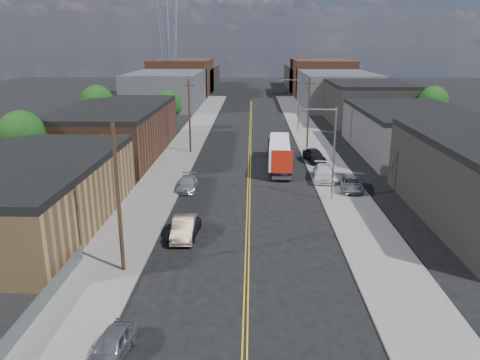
# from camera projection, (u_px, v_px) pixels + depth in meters

# --- Properties ---
(ground) EXTENTS (260.00, 260.00, 0.00)m
(ground) POSITION_uv_depth(u_px,v_px,m) (250.00, 133.00, 78.91)
(ground) COLOR black
(ground) RESTS_ON ground
(centerline) EXTENTS (0.32, 120.00, 0.01)m
(centerline) POSITION_uv_depth(u_px,v_px,m) (250.00, 153.00, 64.53)
(centerline) COLOR gold
(centerline) RESTS_ON ground
(sidewalk_left) EXTENTS (5.00, 140.00, 0.15)m
(sidewalk_left) POSITION_uv_depth(u_px,v_px,m) (181.00, 152.00, 64.75)
(sidewalk_left) COLOR slate
(sidewalk_left) RESTS_ON ground
(sidewalk_right) EXTENTS (5.00, 140.00, 0.15)m
(sidewalk_right) POSITION_uv_depth(u_px,v_px,m) (319.00, 153.00, 64.27)
(sidewalk_right) COLOR slate
(sidewalk_right) RESTS_ON ground
(warehouse_tan) EXTENTS (12.00, 22.00, 5.60)m
(warehouse_tan) POSITION_uv_depth(u_px,v_px,m) (29.00, 193.00, 38.30)
(warehouse_tan) COLOR olive
(warehouse_tan) RESTS_ON ground
(warehouse_brown) EXTENTS (12.00, 26.00, 6.60)m
(warehouse_brown) POSITION_uv_depth(u_px,v_px,m) (117.00, 130.00, 63.09)
(warehouse_brown) COLOR #4E2D1F
(warehouse_brown) RESTS_ON ground
(industrial_right_b) EXTENTS (14.00, 24.00, 6.10)m
(industrial_right_b) POSITION_uv_depth(u_px,v_px,m) (410.00, 131.00, 64.08)
(industrial_right_b) COLOR #3A3B3D
(industrial_right_b) RESTS_ON ground
(industrial_right_c) EXTENTS (14.00, 22.00, 7.60)m
(industrial_right_c) POSITION_uv_depth(u_px,v_px,m) (366.00, 102.00, 88.80)
(industrial_right_c) COLOR black
(industrial_right_c) RESTS_ON ground
(skyline_left_a) EXTENTS (16.00, 30.00, 8.00)m
(skyline_left_a) POSITION_uv_depth(u_px,v_px,m) (168.00, 89.00, 111.84)
(skyline_left_a) COLOR #3A3B3D
(skyline_left_a) RESTS_ON ground
(skyline_right_a) EXTENTS (16.00, 30.00, 8.00)m
(skyline_right_a) POSITION_uv_depth(u_px,v_px,m) (335.00, 89.00, 110.85)
(skyline_right_a) COLOR #3A3B3D
(skyline_right_a) RESTS_ON ground
(skyline_left_b) EXTENTS (16.00, 26.00, 10.00)m
(skyline_left_b) POSITION_uv_depth(u_px,v_px,m) (183.00, 77.00, 135.53)
(skyline_left_b) COLOR #4E2D1F
(skyline_left_b) RESTS_ON ground
(skyline_right_b) EXTENTS (16.00, 26.00, 10.00)m
(skyline_right_b) POSITION_uv_depth(u_px,v_px,m) (321.00, 77.00, 134.53)
(skyline_right_b) COLOR #4E2D1F
(skyline_right_b) RESTS_ON ground
(skyline_left_c) EXTENTS (16.00, 40.00, 7.00)m
(skyline_left_c) POSITION_uv_depth(u_px,v_px,m) (191.00, 77.00, 155.13)
(skyline_left_c) COLOR black
(skyline_left_c) RESTS_ON ground
(skyline_right_c) EXTENTS (16.00, 40.00, 7.00)m
(skyline_right_c) POSITION_uv_depth(u_px,v_px,m) (312.00, 78.00, 154.14)
(skyline_right_c) COLOR black
(skyline_right_c) RESTS_ON ground
(streetlight_near) EXTENTS (3.39, 0.25, 9.00)m
(streetlight_near) POSITION_uv_depth(u_px,v_px,m) (330.00, 147.00, 43.66)
(streetlight_near) COLOR gray
(streetlight_near) RESTS_ON ground
(streetlight_far) EXTENTS (3.39, 0.25, 9.00)m
(streetlight_far) POSITION_uv_depth(u_px,v_px,m) (296.00, 101.00, 77.22)
(streetlight_far) COLOR gray
(streetlight_far) RESTS_ON ground
(utility_pole_left_near) EXTENTS (1.60, 0.26, 10.00)m
(utility_pole_left_near) POSITION_uv_depth(u_px,v_px,m) (118.00, 199.00, 29.72)
(utility_pole_left_near) COLOR black
(utility_pole_left_near) RESTS_ON ground
(utility_pole_left_far) EXTENTS (1.60, 0.26, 10.00)m
(utility_pole_left_far) POSITION_uv_depth(u_px,v_px,m) (190.00, 116.00, 63.28)
(utility_pole_left_far) COLOR black
(utility_pole_left_far) RESTS_ON ground
(utility_pole_right) EXTENTS (1.60, 0.26, 10.00)m
(utility_pole_right) POSITION_uv_depth(u_px,v_px,m) (308.00, 113.00, 65.75)
(utility_pole_right) COLOR black
(utility_pole_right) RESTS_ON ground
(chainlink_fence) EXTENTS (0.05, 16.00, 1.22)m
(chainlink_fence) POSITION_uv_depth(u_px,v_px,m) (29.00, 317.00, 24.84)
(chainlink_fence) COLOR slate
(chainlink_fence) RESTS_ON ground
(tree_left_near) EXTENTS (4.85, 4.76, 7.91)m
(tree_left_near) POSITION_uv_depth(u_px,v_px,m) (22.00, 136.00, 49.28)
(tree_left_near) COLOR black
(tree_left_near) RESTS_ON ground
(tree_left_mid) EXTENTS (5.10, 5.04, 8.37)m
(tree_left_mid) POSITION_uv_depth(u_px,v_px,m) (98.00, 104.00, 73.17)
(tree_left_mid) COLOR black
(tree_left_mid) RESTS_ON ground
(tree_left_far) EXTENTS (4.35, 4.20, 6.97)m
(tree_left_far) POSITION_uv_depth(u_px,v_px,m) (169.00, 104.00, 79.89)
(tree_left_far) COLOR black
(tree_left_far) RESTS_ON ground
(tree_right_far) EXTENTS (4.85, 4.76, 7.91)m
(tree_right_far) POSITION_uv_depth(u_px,v_px,m) (433.00, 103.00, 76.70)
(tree_right_far) COLOR black
(tree_right_far) RESTS_ON ground
(semi_truck) EXTENTS (2.87, 13.72, 3.56)m
(semi_truck) POSITION_uv_depth(u_px,v_px,m) (279.00, 151.00, 56.93)
(semi_truck) COLOR white
(semi_truck) RESTS_ON ground
(car_left_a) EXTENTS (2.02, 4.06, 1.33)m
(car_left_a) POSITION_uv_depth(u_px,v_px,m) (112.00, 346.00, 22.50)
(car_left_a) COLOR gray
(car_left_a) RESTS_ON ground
(car_left_b) EXTENTS (1.84, 4.84, 1.58)m
(car_left_b) POSITION_uv_depth(u_px,v_px,m) (184.00, 228.00, 36.45)
(car_left_b) COLOR #9A7B65
(car_left_b) RESTS_ON ground
(car_left_c) EXTENTS (2.39, 4.71, 1.28)m
(car_left_c) POSITION_uv_depth(u_px,v_px,m) (184.00, 229.00, 36.67)
(car_left_c) COLOR black
(car_left_c) RESTS_ON ground
(car_left_d) EXTENTS (2.00, 4.64, 1.33)m
(car_left_d) POSITION_uv_depth(u_px,v_px,m) (187.00, 183.00, 48.38)
(car_left_d) COLOR #B8BBBD
(car_left_d) RESTS_ON ground
(car_right_lot_a) EXTENTS (2.65, 4.99, 1.34)m
(car_right_lot_a) POSITION_uv_depth(u_px,v_px,m) (351.00, 184.00, 47.74)
(car_right_lot_a) COLOR #959799
(car_right_lot_a) RESTS_ON sidewalk_right
(car_right_lot_b) EXTENTS (2.67, 5.55, 1.56)m
(car_right_lot_b) POSITION_uv_depth(u_px,v_px,m) (324.00, 173.00, 51.31)
(car_right_lot_b) COLOR silver
(car_right_lot_b) RESTS_ON sidewalk_right
(car_right_lot_c) EXTENTS (2.89, 5.09, 1.63)m
(car_right_lot_c) POSITION_uv_depth(u_px,v_px,m) (314.00, 155.00, 59.16)
(car_right_lot_c) COLOR black
(car_right_lot_c) RESTS_ON sidewalk_right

